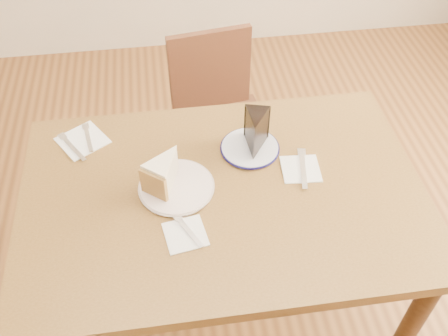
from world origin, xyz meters
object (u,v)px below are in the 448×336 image
plate_navy (250,148)px  carrot_cake (166,171)px  chair_far (219,123)px  chocolate_cake (255,134)px  plate_cream (176,187)px  table (223,212)px

plate_navy → carrot_cake: 0.30m
plate_navy → carrot_cake: carrot_cake is taller
chair_far → chocolate_cake: bearing=87.6°
carrot_cake → plate_navy: bearing=60.5°
plate_cream → carrot_cake: 0.06m
plate_navy → table: bearing=-124.2°
plate_navy → chocolate_cake: bearing=-24.6°
carrot_cake → table: bearing=20.3°
chair_far → carrot_cake: size_ratio=6.90×
table → chocolate_cake: 0.26m
carrot_cake → chocolate_cake: size_ratio=1.02×
chair_far → plate_navy: chair_far is taller
plate_navy → chocolate_cake: size_ratio=1.54×
table → chocolate_cake: chocolate_cake is taller
table → plate_navy: plate_navy is taller
chocolate_cake → carrot_cake: bearing=35.6°
chair_far → chocolate_cake: (0.05, -0.48, 0.36)m
chair_far → plate_navy: size_ratio=4.55×
chair_far → plate_cream: chair_far is taller
table → plate_cream: plate_cream is taller
table → plate_navy: bearing=55.8°
plate_navy → chair_far: bearing=94.7°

